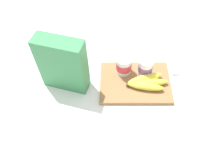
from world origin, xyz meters
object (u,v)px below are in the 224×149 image
cutting_board (136,82)px  cereal_box (63,65)px  yogurt_cup_front (124,65)px  spoon (182,72)px  yogurt_cup_back (146,67)px  banana_bunch (147,82)px

cutting_board → cereal_box: size_ratio=1.19×
yogurt_cup_front → spoon: (0.28, 0.00, -0.06)m
cutting_board → yogurt_cup_front: 0.10m
yogurt_cup_back → cutting_board: bearing=-134.8°
cereal_box → yogurt_cup_front: 0.28m
cutting_board → spoon: cutting_board is taller
cutting_board → spoon: (0.23, 0.06, -0.00)m
cutting_board → banana_bunch: 0.06m
cereal_box → spoon: bearing=-157.6°
cereal_box → banana_bunch: size_ratio=1.43×
yogurt_cup_front → spoon: yogurt_cup_front is taller
yogurt_cup_back → banana_bunch: size_ratio=0.49×
cereal_box → banana_bunch: cereal_box is taller
yogurt_cup_back → banana_bunch: 0.07m
cutting_board → cereal_box: bearing=-179.6°
cereal_box → spoon: (0.54, 0.07, -0.13)m
yogurt_cup_front → banana_bunch: (0.10, -0.08, -0.03)m
cutting_board → yogurt_cup_front: (-0.05, 0.06, 0.06)m
cereal_box → yogurt_cup_back: 0.37m
yogurt_cup_front → banana_bunch: 0.13m
cereal_box → yogurt_cup_front: size_ratio=2.98×
yogurt_cup_back → yogurt_cup_front: bearing=172.1°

